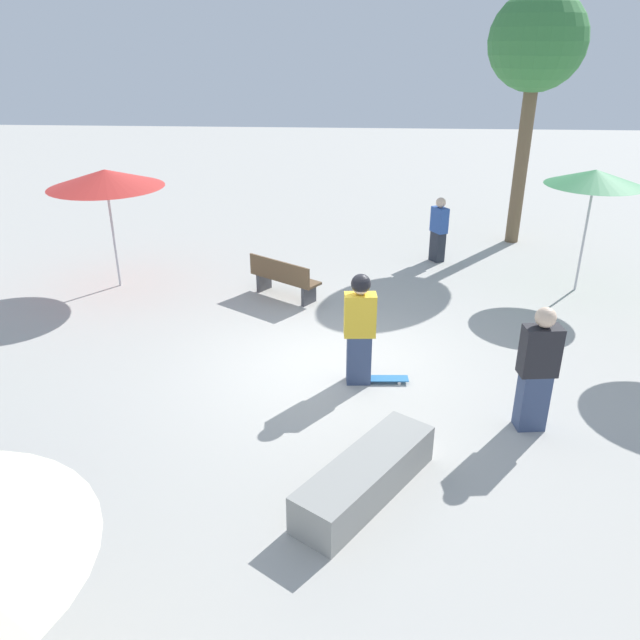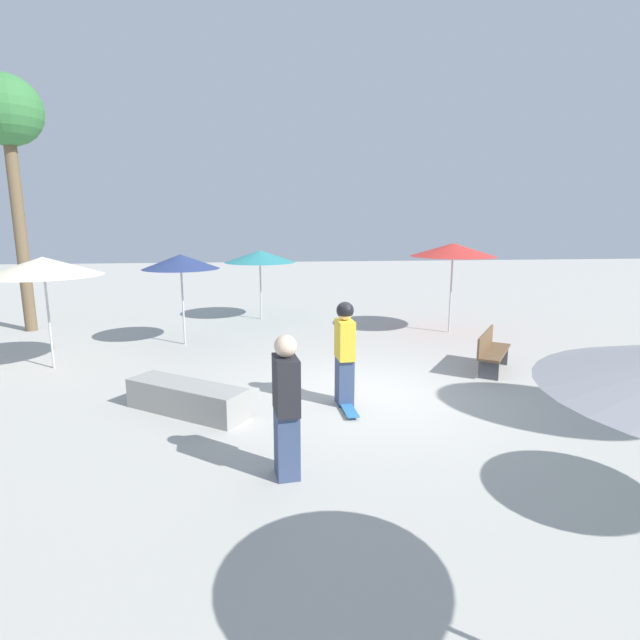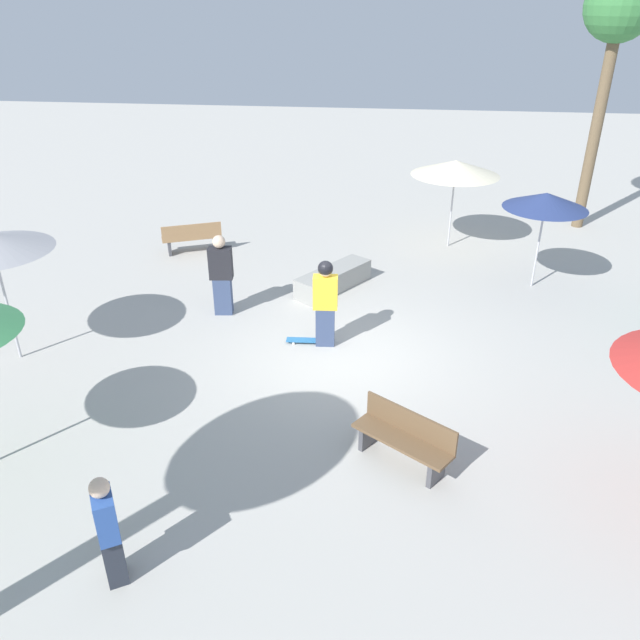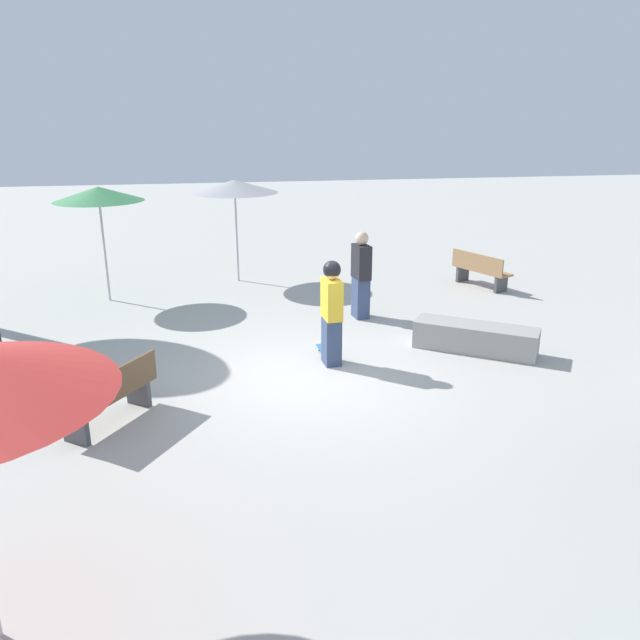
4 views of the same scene
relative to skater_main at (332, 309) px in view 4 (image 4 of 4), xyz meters
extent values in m
plane|color=#B2AFA8|center=(0.46, -0.45, -0.98)|extent=(60.00, 60.00, 0.00)
cube|color=#38476B|center=(0.00, 0.00, -0.57)|extent=(0.40, 0.30, 0.82)
cube|color=yellow|center=(0.00, 0.00, 0.18)|extent=(0.50, 0.30, 0.68)
sphere|color=beige|center=(0.00, 0.00, 0.66)|extent=(0.27, 0.27, 0.27)
sphere|color=black|center=(0.00, 0.00, 0.69)|extent=(0.30, 0.30, 0.30)
cube|color=teal|center=(-0.40, -0.01, -0.92)|extent=(0.81, 0.25, 0.02)
cylinder|color=silver|center=(-0.64, -0.11, -0.96)|extent=(0.06, 0.03, 0.05)
cylinder|color=silver|center=(-0.65, 0.06, -0.96)|extent=(0.06, 0.03, 0.05)
cylinder|color=silver|center=(-0.14, -0.08, -0.96)|extent=(0.06, 0.03, 0.05)
cylinder|color=silver|center=(-0.16, 0.09, -0.96)|extent=(0.06, 0.03, 0.05)
cube|color=gray|center=(-0.11, 2.69, -0.73)|extent=(1.74, 2.15, 0.50)
cube|color=#47474C|center=(-4.82, 4.41, -0.78)|extent=(0.23, 0.39, 0.40)
cube|color=#47474C|center=(-3.67, 4.91, -0.78)|extent=(0.23, 0.39, 0.40)
cube|color=#9E754C|center=(-4.24, 4.66, -0.56)|extent=(1.64, 1.05, 0.05)
cube|color=#9E754C|center=(-4.16, 4.48, -0.33)|extent=(1.48, 0.69, 0.40)
cube|color=#47474C|center=(2.08, -3.83, -0.78)|extent=(0.29, 0.37, 0.40)
cube|color=#47474C|center=(1.05, -3.13, -0.78)|extent=(0.29, 0.37, 0.40)
cube|color=brown|center=(1.56, -3.48, -0.56)|extent=(1.57, 1.27, 0.05)
cube|color=brown|center=(1.68, -3.32, -0.33)|extent=(1.34, 0.94, 0.40)
cylinder|color=#B7B7BC|center=(-5.91, -1.26, 0.24)|extent=(0.05, 0.05, 2.45)
cone|color=#99999E|center=(-5.91, -1.26, 1.42)|extent=(2.15, 2.15, 0.31)
cylinder|color=#B7B7BC|center=(-4.67, -4.29, 0.26)|extent=(0.05, 0.05, 2.48)
cone|color=#387F4C|center=(-4.67, -4.29, 1.45)|extent=(1.95, 1.95, 0.32)
cube|color=#38476B|center=(-2.41, 1.11, -0.56)|extent=(0.42, 0.32, 0.85)
cube|color=#232328|center=(-2.41, 1.11, 0.22)|extent=(0.53, 0.34, 0.70)
sphere|color=beige|center=(-2.41, 1.11, 0.71)|extent=(0.28, 0.28, 0.28)
camera|label=1|loc=(0.04, 8.68, 4.04)|focal=35.00mm
camera|label=2|loc=(-8.24, 1.33, 2.20)|focal=28.00mm
camera|label=3|loc=(1.26, -11.01, 5.39)|focal=35.00mm
camera|label=4|loc=(9.81, -2.00, 3.17)|focal=35.00mm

